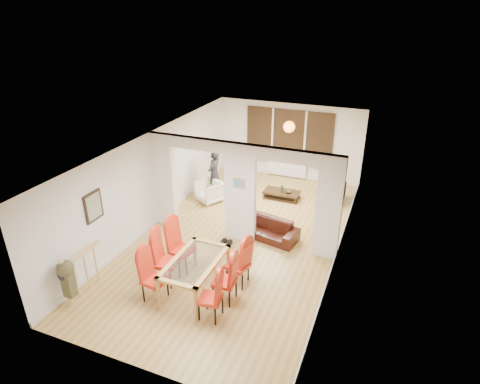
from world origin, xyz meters
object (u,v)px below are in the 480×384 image
Objects in this scene: dining_chair_ra at (210,295)px; dining_chair_rb at (225,278)px; television at (338,194)px; bottle at (282,189)px; dining_chair_lb at (166,259)px; dining_chair_rc at (238,262)px; sofa at (265,228)px; coffee_table at (282,195)px; bowl at (288,192)px; armchair at (210,191)px; person at (214,174)px; dining_chair_la at (154,277)px; dining_chair_lc at (182,247)px; dining_table at (195,276)px.

dining_chair_rb reaches higher than dining_chair_ra.
television and bottle have the same top height.
dining_chair_rc is (1.46, 0.51, -0.04)m from dining_chair_lb.
sofa is at bearing 162.84° from television.
coffee_table is (1.15, 4.95, -0.46)m from dining_chair_lb.
television reaches higher than sofa.
armchair is at bearing -156.69° from bowl.
person is at bearing 123.16° from armchair.
dining_chair_ra is 0.95× the size of coffee_table.
bowl is at bearing 81.95° from dining_chair_la.
television is at bearing 74.08° from sofa.
dining_chair_lc is 1.32× the size of television.
dining_chair_rb is 4.66m from armchair.
armchair is 3.60× the size of bowl.
dining_chair_la is 1.00× the size of dining_chair_rb.
dining_chair_ra is 4.00× the size of bottle.
dining_chair_lb is 1.51m from dining_chair_ra.
bottle is (0.45, 4.91, 0.00)m from dining_table.
television is (1.44, 6.04, -0.27)m from dining_chair_ra.
sofa is at bearing 87.25° from dining_chair_rb.
dining_chair_rb is 0.71× the size of person.
dining_chair_lb is at bearing -103.62° from bottle.
person is 3.88m from television.
bowl is (-0.06, 5.01, -0.27)m from dining_chair_rb.
dining_chair_ra is at bearing -33.66° from armchair.
dining_table is at bearing -94.84° from coffee_table.
dining_table reaches higher than bottle.
dining_chair_rc is at bearing 75.58° from dining_chair_ra.
armchair reaches higher than bowl.
person reaches higher than dining_chair_lb.
dining_chair_lc reaches higher than bottle.
dining_chair_la reaches higher than coffee_table.
bottle is at bearing 104.61° from person.
dining_chair_lc reaches higher than coffee_table.
dining_chair_lb is 0.67× the size of sofa.
television is 1.72m from bottle.
person reaches higher than armchair.
dining_chair_ra is at bearing -98.81° from dining_chair_rb.
television is at bearing 70.54° from dining_chair_la.
sofa is (1.30, 2.05, -0.34)m from dining_chair_lc.
dining_chair_lb reaches higher than dining_chair_la.
dining_chair_rb reaches higher than sofa.
dining_chair_ra is at bearing -87.79° from coffee_table.
dining_chair_la is at bearing -101.03° from coffee_table.
dining_chair_rb is at bearing -80.09° from dining_chair_rc.
dining_chair_la is at bearing -127.94° from dining_chair_rc.
dining_chair_lb reaches higher than television.
bowl is (-0.10, 4.41, -0.27)m from dining_chair_rc.
sofa is 1.57× the size of coffee_table.
armchair is 2.72× the size of bottle.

